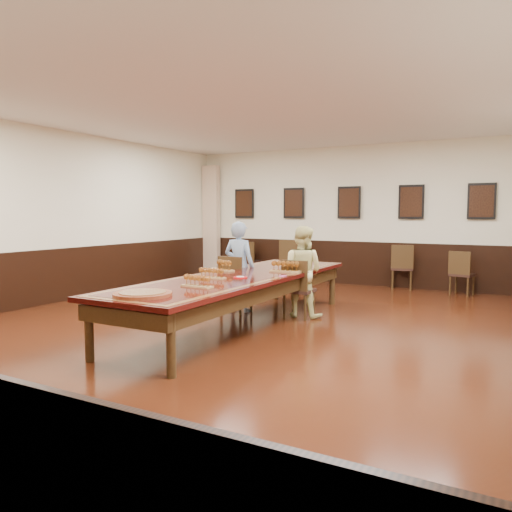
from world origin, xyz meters
The scene contains 23 objects.
floor centered at (0.00, 0.00, -0.01)m, with size 8.00×10.00×0.02m, color black.
ceiling centered at (0.00, 0.00, 3.21)m, with size 8.00×10.00×0.02m, color white.
wall_back centered at (0.00, 5.01, 1.60)m, with size 8.00×0.02×3.20m, color #F2EDCB.
wall_left centered at (-4.01, 0.00, 1.60)m, with size 0.02×10.00×3.20m, color #F2EDCB.
chair_man centered at (-0.58, 0.86, 0.48)m, with size 0.45×0.49×0.95m, color black, non-canonical shape.
chair_woman centered at (0.52, 0.99, 0.47)m, with size 0.44×0.48×0.93m, color black, non-canonical shape.
spare_chair_a centered at (-2.53, 4.82, 0.47)m, with size 0.44×0.48×0.93m, color black, non-canonical shape.
spare_chair_b centered at (-1.28, 4.61, 0.52)m, with size 0.48×0.53×1.03m, color black, non-canonical shape.
spare_chair_c centered at (1.27, 4.76, 0.49)m, with size 0.46×0.50×0.98m, color black, non-canonical shape.
spare_chair_d centered at (2.52, 4.55, 0.45)m, with size 0.42×0.46×0.90m, color black, non-canonical shape.
person_man centered at (-0.58, 0.96, 0.76)m, with size 0.56×0.37×1.52m, color teal.
person_woman centered at (0.52, 1.09, 0.73)m, with size 0.72×0.56×1.46m, color #EFE795.
pink_phone centered at (0.60, 0.22, 0.76)m, with size 0.07×0.13×0.01m, color #D747A1.
curtain centered at (-3.75, 4.82, 1.45)m, with size 0.45×0.18×2.90m, color #D0AE8F.
wainscoting centered at (0.00, 0.00, 0.50)m, with size 8.00×10.00×1.00m.
conference_table centered at (0.00, 0.00, 0.61)m, with size 1.40×5.00×0.76m.
posters centered at (0.00, 4.94, 1.90)m, with size 6.14×0.04×0.74m.
flight_a centered at (-0.52, 0.35, 0.83)m, with size 0.51×0.27×0.18m.
flight_b centered at (0.42, 0.67, 0.83)m, with size 0.50×0.21×0.18m.
flight_c centered at (-0.17, -0.49, 0.82)m, with size 0.42×0.15×0.15m.
flight_d centered at (0.14, -1.25, 0.82)m, with size 0.43×0.16×0.16m.
red_plate_grp centered at (0.16, -0.24, 0.76)m, with size 0.20×0.20×0.03m.
carved_platter centered at (-0.01, -2.07, 0.77)m, with size 0.71×0.71×0.05m.
Camera 1 is at (3.72, -6.22, 1.67)m, focal length 35.00 mm.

